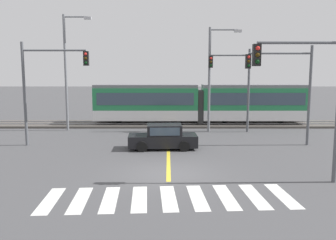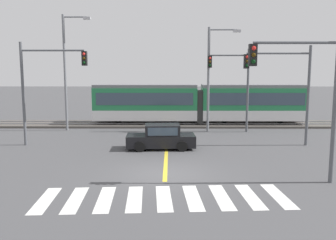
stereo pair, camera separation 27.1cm
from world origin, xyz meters
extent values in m
plane|color=#474749|center=(0.00, 0.00, 0.00)|extent=(200.00, 200.00, 0.00)
cube|color=#4C4742|center=(0.00, 15.32, 0.09)|extent=(120.00, 4.00, 0.18)
cube|color=#939399|center=(0.00, 14.60, 0.23)|extent=(120.00, 0.08, 0.10)
cube|color=#939399|center=(0.00, 16.04, 0.23)|extent=(120.00, 0.08, 0.10)
cube|color=silver|center=(-1.97, 15.32, 0.98)|extent=(9.00, 2.60, 0.90)
cube|color=#237A47|center=(-1.97, 15.32, 2.38)|extent=(9.00, 2.60, 1.90)
cube|color=#384756|center=(-1.97, 14.00, 2.43)|extent=(8.28, 0.04, 1.04)
cube|color=slate|center=(-1.97, 15.32, 3.47)|extent=(9.00, 2.39, 0.28)
cylinder|color=black|center=(0.51, 15.32, 0.53)|extent=(0.70, 0.20, 0.70)
cylinder|color=black|center=(-4.44, 15.32, 0.53)|extent=(0.70, 0.20, 0.70)
cube|color=silver|center=(7.53, 15.32, 0.98)|extent=(9.00, 2.60, 0.90)
cube|color=#237A47|center=(7.53, 15.32, 2.38)|extent=(9.00, 2.60, 1.90)
cube|color=#384756|center=(7.53, 14.00, 2.43)|extent=(8.28, 0.04, 1.04)
cube|color=slate|center=(7.53, 15.32, 3.47)|extent=(9.00, 2.39, 0.28)
cylinder|color=black|center=(10.01, 15.32, 0.53)|extent=(0.70, 0.20, 0.70)
cylinder|color=black|center=(5.06, 15.32, 0.53)|extent=(0.70, 0.20, 0.70)
cube|color=#2D2D2D|center=(2.78, 15.32, 1.68)|extent=(0.50, 2.34, 2.80)
cube|color=silver|center=(-4.39, -3.50, 0.00)|extent=(0.73, 2.83, 0.01)
cube|color=silver|center=(-3.29, -3.43, 0.00)|extent=(0.73, 2.83, 0.01)
cube|color=silver|center=(-2.20, -3.37, 0.00)|extent=(0.73, 2.83, 0.01)
cube|color=silver|center=(-1.10, -3.30, 0.00)|extent=(0.73, 2.83, 0.01)
cube|color=silver|center=(0.00, -3.23, 0.00)|extent=(0.73, 2.83, 0.01)
cube|color=silver|center=(1.10, -3.17, 0.00)|extent=(0.73, 2.83, 0.01)
cube|color=silver|center=(2.20, -3.10, 0.00)|extent=(0.73, 2.83, 0.01)
cube|color=silver|center=(3.29, -3.04, 0.00)|extent=(0.73, 2.83, 0.01)
cube|color=silver|center=(4.39, -2.97, 0.00)|extent=(0.73, 2.83, 0.01)
cube|color=gold|center=(0.00, 6.04, 0.00)|extent=(0.20, 14.55, 0.01)
cube|color=black|center=(-0.35, 5.47, 0.52)|extent=(4.28, 1.91, 0.72)
cube|color=black|center=(-0.25, 5.48, 1.20)|extent=(2.17, 1.62, 0.64)
cube|color=#384756|center=(-1.25, 5.43, 1.20)|extent=(0.17, 1.43, 0.52)
cube|color=#384756|center=(-0.21, 4.70, 1.20)|extent=(1.78, 0.13, 0.48)
cylinder|color=black|center=(-1.57, 4.56, 0.32)|extent=(0.65, 0.25, 0.64)
cylinder|color=black|center=(-1.65, 6.26, 0.32)|extent=(0.65, 0.25, 0.64)
cylinder|color=black|center=(0.95, 4.68, 0.32)|extent=(0.65, 0.25, 0.64)
cylinder|color=black|center=(0.86, 6.38, 0.32)|extent=(0.65, 0.25, 0.64)
cylinder|color=#515459|center=(-9.18, 6.52, 3.30)|extent=(0.18, 0.18, 6.59)
cylinder|color=#515459|center=(-7.18, 6.52, 6.06)|extent=(4.00, 0.12, 0.12)
cube|color=black|center=(-5.18, 6.52, 5.56)|extent=(0.32, 0.28, 0.90)
sphere|color=red|center=(-5.18, 6.37, 5.83)|extent=(0.18, 0.18, 0.18)
sphere|color=#3A2706|center=(-5.18, 6.37, 5.56)|extent=(0.18, 0.18, 0.18)
sphere|color=black|center=(-5.18, 6.37, 5.29)|extent=(0.18, 0.18, 0.18)
cylinder|color=#515459|center=(6.28, 11.74, 3.24)|extent=(0.18, 0.18, 6.48)
cylinder|color=#515459|center=(4.78, 11.74, 5.99)|extent=(3.00, 0.12, 0.12)
cube|color=black|center=(3.28, 11.74, 5.49)|extent=(0.32, 0.28, 0.90)
sphere|color=red|center=(3.28, 11.59, 5.76)|extent=(0.18, 0.18, 0.18)
sphere|color=#3A2706|center=(3.28, 11.59, 5.49)|extent=(0.18, 0.18, 0.18)
sphere|color=black|center=(3.28, 11.59, 5.22)|extent=(0.18, 0.18, 0.18)
cylinder|color=#515459|center=(9.04, 6.61, 3.19)|extent=(0.18, 0.18, 6.38)
cylinder|color=#515459|center=(7.04, 6.61, 5.87)|extent=(4.00, 0.12, 0.12)
cube|color=black|center=(5.04, 6.61, 5.37)|extent=(0.32, 0.28, 0.90)
sphere|color=red|center=(5.04, 6.46, 5.64)|extent=(0.18, 0.18, 0.18)
sphere|color=#3A2706|center=(5.04, 6.46, 5.37)|extent=(0.18, 0.18, 0.18)
sphere|color=black|center=(5.04, 6.46, 5.10)|extent=(0.18, 0.18, 0.18)
cylinder|color=#515459|center=(7.13, -1.27, 3.13)|extent=(0.18, 0.18, 6.27)
cylinder|color=#515459|center=(5.38, -1.27, 5.91)|extent=(3.50, 0.12, 0.12)
cube|color=black|center=(3.63, -1.27, 5.41)|extent=(0.32, 0.28, 0.90)
sphere|color=red|center=(3.63, -1.42, 5.68)|extent=(0.18, 0.18, 0.18)
sphere|color=#3A2706|center=(3.63, -1.42, 5.41)|extent=(0.18, 0.18, 0.18)
sphere|color=black|center=(3.63, -1.42, 5.14)|extent=(0.18, 0.18, 0.18)
cylinder|color=slate|center=(-8.19, 12.45, 4.59)|extent=(0.20, 0.20, 9.19)
cylinder|color=slate|center=(-7.25, 12.45, 8.99)|extent=(1.88, 0.12, 0.12)
cube|color=#B2B2B7|center=(-6.30, 12.45, 8.89)|extent=(0.56, 0.28, 0.20)
cylinder|color=slate|center=(3.22, 11.96, 4.07)|extent=(0.20, 0.20, 8.15)
cylinder|color=slate|center=(4.29, 11.96, 7.95)|extent=(2.15, 0.12, 0.12)
cube|color=#B2B2B7|center=(5.37, 11.96, 7.85)|extent=(0.56, 0.28, 0.20)
camera|label=1|loc=(-0.03, -16.11, 4.72)|focal=38.00mm
camera|label=2|loc=(0.25, -16.11, 4.72)|focal=38.00mm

